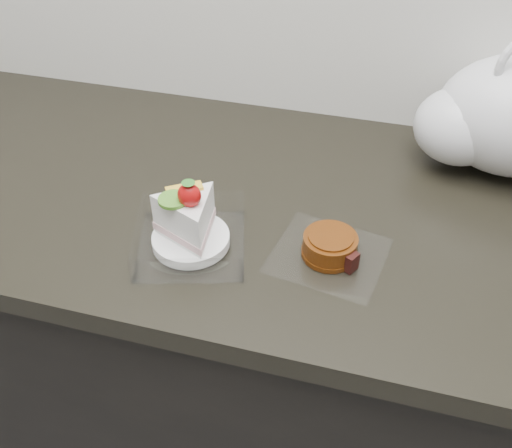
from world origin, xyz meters
The scene contains 4 objects.
counter centered at (0.00, 1.69, 0.45)m, with size 2.04×0.64×0.90m.
cake_tray centered at (-0.09, 1.54, 0.93)m, with size 0.20×0.20×0.13m.
mooncake_wrap centered at (0.12, 1.57, 0.92)m, with size 0.19×0.18×0.04m.
plastic_bag centered at (0.37, 1.89, 1.00)m, with size 0.37×0.31×0.26m.
Camera 1 is at (0.18, 0.93, 1.50)m, focal length 40.00 mm.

